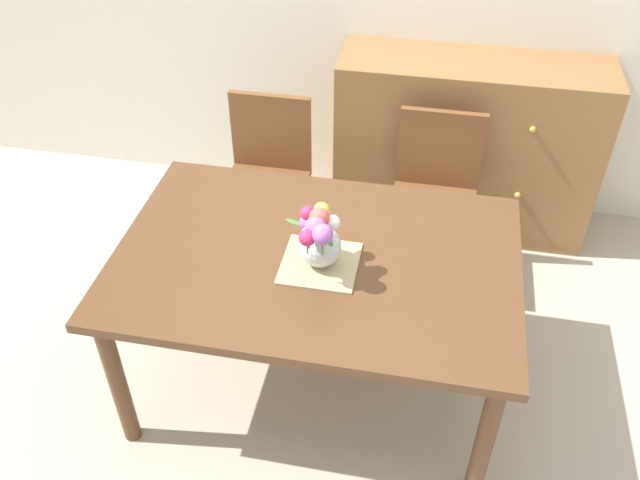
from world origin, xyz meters
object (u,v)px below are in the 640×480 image
(dresser, at_px, (465,147))
(flower_vase, at_px, (319,238))
(dining_table, at_px, (316,271))
(chair_left, at_px, (267,170))
(chair_right, at_px, (435,189))

(dresser, bearing_deg, flower_vase, -111.49)
(dining_table, bearing_deg, dresser, 66.76)
(dining_table, relative_size, flower_vase, 5.60)
(chair_left, bearing_deg, chair_right, -180.00)
(dresser, distance_m, flower_vase, 1.55)
(flower_vase, bearing_deg, chair_right, 66.23)
(chair_right, distance_m, flower_vase, 1.09)
(dresser, bearing_deg, dining_table, -113.24)
(chair_right, distance_m, dresser, 0.48)
(chair_left, relative_size, flower_vase, 3.17)
(chair_left, bearing_deg, dresser, -155.56)
(chair_left, height_order, dresser, dresser)
(dining_table, xyz_separation_m, chair_right, (0.43, 0.87, -0.15))
(chair_left, xyz_separation_m, flower_vase, (0.46, -0.94, 0.37))
(dresser, bearing_deg, chair_left, -155.56)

